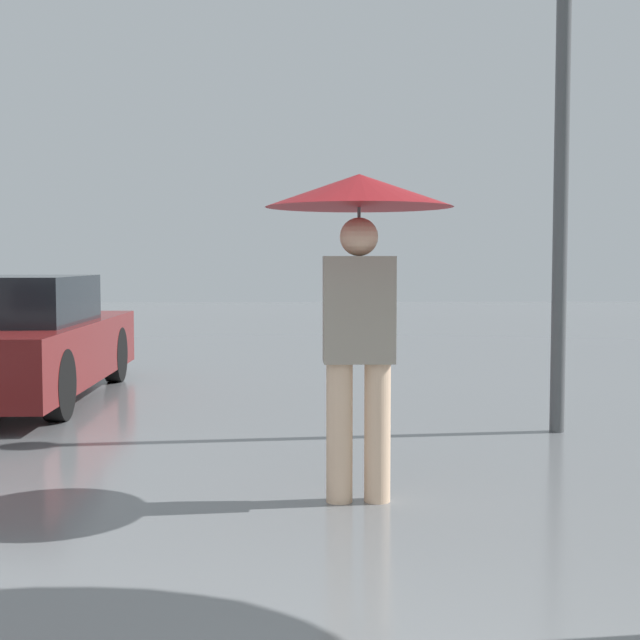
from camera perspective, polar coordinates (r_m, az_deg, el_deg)
pedestrian at (r=5.33m, az=2.51°, el=4.98°), size 1.12×1.12×1.97m
parked_car_farthest at (r=9.90m, az=-18.94°, el=-1.32°), size 1.73×4.31×1.31m
street_lamp at (r=7.94m, az=15.27°, el=13.99°), size 0.33×0.33×4.45m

